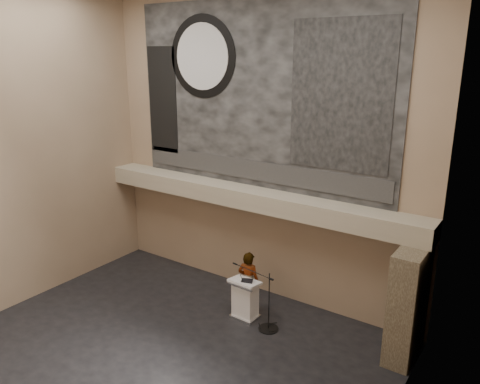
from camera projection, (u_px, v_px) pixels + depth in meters
The scene contains 19 objects.
floor at pixel (163, 354), 11.00m from camera, with size 10.00×10.00×0.00m, color black.
wall_back at pixel (256, 149), 12.95m from camera, with size 10.00×0.02×8.50m, color #897057.
wall_left at pixel (19, 152), 12.51m from camera, with size 0.02×8.00×8.50m, color #897057.
wall_right at pixel (392, 229), 7.07m from camera, with size 0.02×8.00×8.50m, color #897057.
soffit at pixel (248, 197), 13.00m from camera, with size 10.00×0.80×0.50m, color gray.
sprinkler_left at pixel (202, 198), 13.91m from camera, with size 0.04×0.04×0.06m, color #B2893D.
sprinkler_right at pixel (309, 220), 12.01m from camera, with size 0.04×0.04×0.06m, color #B2893D.
banner at pixel (256, 96), 12.51m from camera, with size 8.00×0.05×5.00m, color black.
banner_text_strip at pixel (255, 170), 13.06m from camera, with size 7.76×0.02×0.55m, color #2A2A2A.
banner_clock_rim at pixel (202, 57), 13.17m from camera, with size 2.30×2.30×0.02m, color black.
banner_clock_face at pixel (202, 57), 13.16m from camera, with size 1.84×1.84×0.02m, color silver.
banner_building_print at pixel (340, 97), 11.14m from camera, with size 2.60×0.02×3.60m, color black.
banner_brick_print at pixel (163, 100), 14.41m from camera, with size 1.10×0.02×3.20m, color black.
stone_pier at pixel (408, 304), 10.57m from camera, with size 0.60×1.40×2.70m, color #463A2B.
lectern at pixel (245, 299), 12.36m from camera, with size 0.79×0.58×1.14m.
binder at pixel (247, 281), 12.14m from camera, with size 0.29×0.24×0.04m, color black.
papers at pixel (242, 280), 12.25m from camera, with size 0.21×0.30×0.01m, color silver.
speaker_person at pixel (249, 282), 12.65m from camera, with size 0.63×0.41×1.72m, color white.
mic_stand at pixel (267, 320), 11.96m from camera, with size 1.51×0.52×1.57m.
Camera 1 is at (6.86, -6.76, 6.80)m, focal length 35.00 mm.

